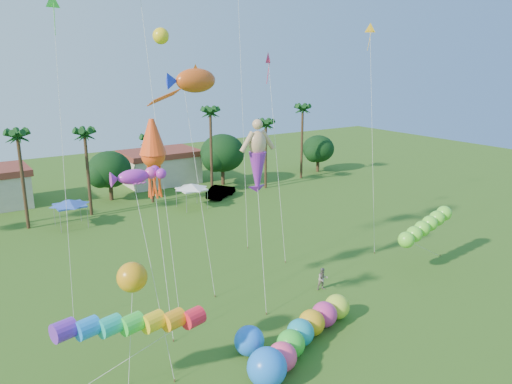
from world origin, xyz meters
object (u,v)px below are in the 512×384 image
car_b (221,191)px  spectator_b (323,279)px  blue_ball (249,341)px  caterpillar_inflatable (299,337)px

car_b → spectator_b: 28.76m
blue_ball → caterpillar_inflatable: bearing=-27.2°
spectator_b → car_b: bearing=92.3°
car_b → caterpillar_inflatable: bearing=126.5°
caterpillar_inflatable → car_b: bearing=44.9°
caterpillar_inflatable → blue_ball: caterpillar_inflatable is taller
spectator_b → caterpillar_inflatable: (-6.87, -5.67, 0.04)m
blue_ball → spectator_b: bearing=23.8°
car_b → caterpillar_inflatable: (-13.72, -33.61, 0.12)m
spectator_b → blue_ball: 10.53m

